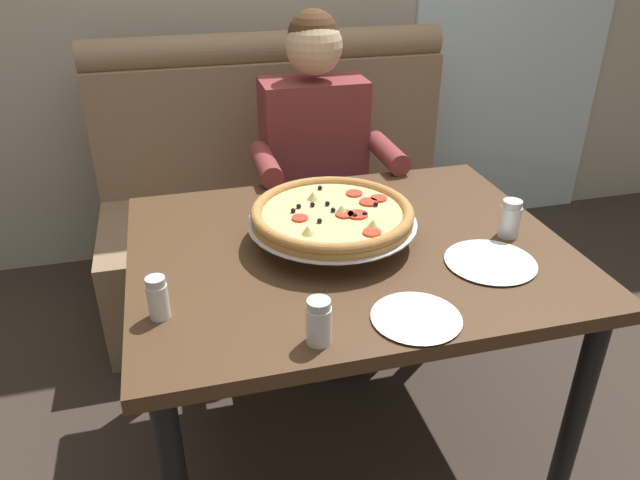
# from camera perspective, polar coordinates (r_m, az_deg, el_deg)

# --- Properties ---
(ground_plane) EXTENTS (16.00, 16.00, 0.00)m
(ground_plane) POSITION_cam_1_polar(r_m,az_deg,el_deg) (2.17, 2.26, -17.90)
(ground_plane) COLOR #382D26
(booth_bench) EXTENTS (1.56, 0.78, 1.13)m
(booth_bench) POSITION_cam_1_polar(r_m,az_deg,el_deg) (2.69, -3.36, 2.63)
(booth_bench) COLOR #937556
(booth_bench) RESTS_ON ground_plane
(dining_table) EXTENTS (1.22, 0.97, 0.75)m
(dining_table) POSITION_cam_1_polar(r_m,az_deg,el_deg) (1.76, 2.67, -2.94)
(dining_table) COLOR #4C331E
(dining_table) RESTS_ON ground_plane
(diner_main) EXTENTS (0.54, 0.64, 1.27)m
(diner_main) POSITION_cam_1_polar(r_m,az_deg,el_deg) (2.35, 0.00, 6.97)
(diner_main) COLOR #2D3342
(diner_main) RESTS_ON ground_plane
(pizza) EXTENTS (0.48, 0.48, 0.12)m
(pizza) POSITION_cam_1_polar(r_m,az_deg,el_deg) (1.69, 1.18, 2.40)
(pizza) COLOR silver
(pizza) RESTS_ON dining_table
(shaker_parmesan) EXTENTS (0.06, 0.06, 0.11)m
(shaker_parmesan) POSITION_cam_1_polar(r_m,az_deg,el_deg) (1.32, -0.12, -7.97)
(shaker_parmesan) COLOR white
(shaker_parmesan) RESTS_ON dining_table
(shaker_oregano) EXTENTS (0.05, 0.05, 0.11)m
(shaker_oregano) POSITION_cam_1_polar(r_m,az_deg,el_deg) (1.44, -15.04, -5.54)
(shaker_oregano) COLOR white
(shaker_oregano) RESTS_ON dining_table
(shaker_pepper_flakes) EXTENTS (0.06, 0.06, 0.11)m
(shaker_pepper_flakes) POSITION_cam_1_polar(r_m,az_deg,el_deg) (1.82, 17.49, 1.72)
(shaker_pepper_flakes) COLOR white
(shaker_pepper_flakes) RESTS_ON dining_table
(plate_near_left) EXTENTS (0.21, 0.21, 0.02)m
(plate_near_left) POSITION_cam_1_polar(r_m,az_deg,el_deg) (1.42, 9.09, -7.07)
(plate_near_left) COLOR white
(plate_near_left) RESTS_ON dining_table
(plate_near_right) EXTENTS (0.25, 0.25, 0.02)m
(plate_near_right) POSITION_cam_1_polar(r_m,az_deg,el_deg) (1.68, 15.82, -1.82)
(plate_near_right) COLOR white
(plate_near_right) RESTS_ON dining_table
(patio_chair) EXTENTS (0.40, 0.40, 0.86)m
(patio_chair) POSITION_cam_1_polar(r_m,az_deg,el_deg) (4.29, 8.55, 14.15)
(patio_chair) COLOR black
(patio_chair) RESTS_ON ground_plane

